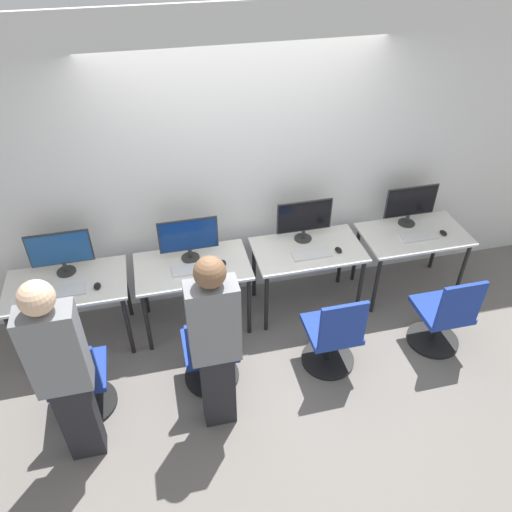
{
  "coord_description": "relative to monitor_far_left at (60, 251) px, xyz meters",
  "views": [
    {
      "loc": [
        -0.8,
        -3.26,
        3.56
      ],
      "look_at": [
        0.0,
        0.12,
        0.87
      ],
      "focal_mm": 35.0,
      "sensor_mm": 36.0,
      "label": 1
    }
  ],
  "objects": [
    {
      "name": "desk_far_right",
      "position": [
        3.32,
        -0.17,
        -0.32
      ],
      "size": [
        1.04,
        0.62,
        0.72
      ],
      "color": "silver",
      "rests_on": "ground_plane"
    },
    {
      "name": "mouse_far_right",
      "position": [
        3.59,
        -0.24,
        -0.22
      ],
      "size": [
        0.06,
        0.09,
        0.03
      ],
      "color": "black",
      "rests_on": "desk_far_right"
    },
    {
      "name": "person_far_left",
      "position": [
        0.1,
        -1.34,
        -0.02
      ],
      "size": [
        0.36,
        0.22,
        1.69
      ],
      "color": "#232328",
      "rests_on": "ground_plane"
    },
    {
      "name": "desk_far_left",
      "position": [
        -0.0,
        -0.17,
        -0.32
      ],
      "size": [
        1.04,
        0.62,
        0.72
      ],
      "color": "silver",
      "rests_on": "ground_plane"
    },
    {
      "name": "mouse_left",
      "position": [
        1.38,
        -0.21,
        -0.22
      ],
      "size": [
        0.06,
        0.09,
        0.03
      ],
      "color": "black",
      "rests_on": "desk_left"
    },
    {
      "name": "keyboard_right",
      "position": [
        2.21,
        -0.26,
        -0.22
      ],
      "size": [
        0.37,
        0.15,
        0.02
      ],
      "color": "silver",
      "rests_on": "desk_right"
    },
    {
      "name": "monitor_far_right",
      "position": [
        3.32,
        0.01,
        0.0
      ],
      "size": [
        0.54,
        0.17,
        0.42
      ],
      "color": "#2D2D2D",
      "rests_on": "desk_far_right"
    },
    {
      "name": "ground_plane",
      "position": [
        1.66,
        -0.47,
        -0.95
      ],
      "size": [
        20.0,
        20.0,
        0.0
      ],
      "primitive_type": "plane",
      "color": "slate"
    },
    {
      "name": "mouse_far_left",
      "position": [
        0.27,
        -0.28,
        -0.22
      ],
      "size": [
        0.06,
        0.09,
        0.03
      ],
      "color": "black",
      "rests_on": "desk_far_left"
    },
    {
      "name": "person_left",
      "position": [
        1.13,
        -1.3,
        -0.05
      ],
      "size": [
        0.36,
        0.22,
        1.65
      ],
      "color": "#232328",
      "rests_on": "ground_plane"
    },
    {
      "name": "keyboard_left",
      "position": [
        1.11,
        -0.23,
        -0.22
      ],
      "size": [
        0.37,
        0.15,
        0.02
      ],
      "color": "silver",
      "rests_on": "desk_left"
    },
    {
      "name": "mouse_right",
      "position": [
        2.48,
        -0.27,
        -0.22
      ],
      "size": [
        0.06,
        0.09,
        0.03
      ],
      "color": "black",
      "rests_on": "desk_right"
    },
    {
      "name": "office_chair_far_left",
      "position": [
        0.08,
        -0.98,
        -0.6
      ],
      "size": [
        0.48,
        0.48,
        0.87
      ],
      "color": "black",
      "rests_on": "ground_plane"
    },
    {
      "name": "desk_left",
      "position": [
        1.11,
        -0.17,
        -0.32
      ],
      "size": [
        1.04,
        0.62,
        0.72
      ],
      "color": "silver",
      "rests_on": "ground_plane"
    },
    {
      "name": "monitor_far_left",
      "position": [
        0.0,
        0.0,
        0.0
      ],
      "size": [
        0.54,
        0.17,
        0.42
      ],
      "color": "#2D2D2D",
      "rests_on": "desk_far_left"
    },
    {
      "name": "keyboard_far_right",
      "position": [
        3.32,
        -0.23,
        -0.22
      ],
      "size": [
        0.37,
        0.15,
        0.02
      ],
      "color": "silver",
      "rests_on": "desk_far_right"
    },
    {
      "name": "desk_right",
      "position": [
        2.21,
        -0.17,
        -0.32
      ],
      "size": [
        1.04,
        0.62,
        0.72
      ],
      "color": "silver",
      "rests_on": "ground_plane"
    },
    {
      "name": "office_chair_far_right",
      "position": [
        3.25,
        -0.99,
        -0.6
      ],
      "size": [
        0.48,
        0.48,
        0.87
      ],
      "color": "black",
      "rests_on": "ground_plane"
    },
    {
      "name": "wall_back",
      "position": [
        1.66,
        0.27,
        0.45
      ],
      "size": [
        12.0,
        0.05,
        2.8
      ],
      "color": "silver",
      "rests_on": "ground_plane"
    },
    {
      "name": "monitor_right",
      "position": [
        2.21,
        -0.0,
        0.0
      ],
      "size": [
        0.54,
        0.17,
        0.42
      ],
      "color": "#2D2D2D",
      "rests_on": "desk_right"
    },
    {
      "name": "office_chair_left",
      "position": [
        1.13,
        -0.93,
        -0.6
      ],
      "size": [
        0.48,
        0.48,
        0.87
      ],
      "color": "black",
      "rests_on": "ground_plane"
    },
    {
      "name": "monitor_left",
      "position": [
        1.11,
        -0.05,
        0.0
      ],
      "size": [
        0.54,
        0.17,
        0.42
      ],
      "color": "#2D2D2D",
      "rests_on": "desk_left"
    },
    {
      "name": "office_chair_right",
      "position": [
        2.2,
        -0.99,
        -0.6
      ],
      "size": [
        0.48,
        0.48,
        0.87
      ],
      "color": "black",
      "rests_on": "ground_plane"
    },
    {
      "name": "keyboard_far_left",
      "position": [
        0.0,
        -0.28,
        -0.22
      ],
      "size": [
        0.37,
        0.15,
        0.02
      ],
      "color": "silver",
      "rests_on": "desk_far_left"
    }
  ]
}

